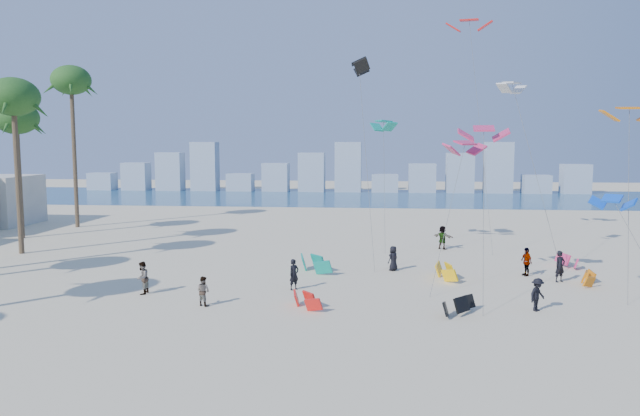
{
  "coord_description": "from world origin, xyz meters",
  "views": [
    {
      "loc": [
        6.45,
        -19.69,
        8.47
      ],
      "look_at": [
        3.0,
        16.0,
        4.5
      ],
      "focal_mm": 33.77,
      "sensor_mm": 36.0,
      "label": 1
    }
  ],
  "objects": [
    {
      "name": "ground",
      "position": [
        0.0,
        0.0,
        0.0
      ],
      "size": [
        220.0,
        220.0,
        0.0
      ],
      "primitive_type": "plane",
      "color": "beige",
      "rests_on": "ground"
    },
    {
      "name": "ocean",
      "position": [
        0.0,
        72.0,
        0.01
      ],
      "size": [
        220.0,
        220.0,
        0.0
      ],
      "primitive_type": "plane",
      "color": "navy",
      "rests_on": "ground"
    },
    {
      "name": "kitesurfer_near",
      "position": [
        1.71,
        13.82,
        0.89
      ],
      "size": [
        0.75,
        0.76,
        1.78
      ],
      "primitive_type": "imported",
      "rotation": [
        0.0,
        0.0,
        0.82
      ],
      "color": "black",
      "rests_on": "ground"
    },
    {
      "name": "kitesurfer_mid",
      "position": [
        -2.51,
        10.04,
        0.77
      ],
      "size": [
        0.93,
        0.85,
        1.54
      ],
      "primitive_type": "imported",
      "rotation": [
        0.0,
        0.0,
        2.69
      ],
      "color": "gray",
      "rests_on": "ground"
    },
    {
      "name": "kitesurfers_far",
      "position": [
        9.51,
        18.61,
        0.9
      ],
      "size": [
        24.81,
        18.65,
        1.92
      ],
      "color": "black",
      "rests_on": "ground"
    },
    {
      "name": "grounded_kites",
      "position": [
        9.71,
        16.29,
        0.43
      ],
      "size": [
        18.77,
        15.06,
        1.01
      ],
      "color": "red",
      "rests_on": "ground"
    },
    {
      "name": "flying_kites",
      "position": [
        15.73,
        23.94,
        12.96
      ],
      "size": [
        30.19,
        22.99,
        18.62
      ],
      "color": "#D72F68",
      "rests_on": "ground"
    },
    {
      "name": "distant_skyline",
      "position": [
        -1.19,
        82.0,
        3.09
      ],
      "size": [
        85.0,
        3.0,
        8.4
      ],
      "color": "#9EADBF",
      "rests_on": "ground"
    }
  ]
}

